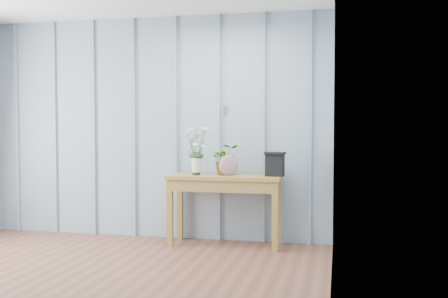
% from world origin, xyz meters
% --- Properties ---
extents(room_shell, '(4.00, 4.50, 2.50)m').
position_xyz_m(room_shell, '(0.00, 0.92, 1.99)').
color(room_shell, '#8EA3B4').
rests_on(room_shell, ground).
extents(sideboard, '(1.20, 0.45, 0.75)m').
position_xyz_m(sideboard, '(0.88, 1.99, 0.64)').
color(sideboard, olive).
rests_on(sideboard, ground).
extents(daisy_vase, '(0.37, 0.28, 0.53)m').
position_xyz_m(daisy_vase, '(0.57, 1.95, 1.08)').
color(daisy_vase, black).
rests_on(daisy_vase, sideboard).
extents(spider_plant, '(0.36, 0.34, 0.32)m').
position_xyz_m(spider_plant, '(0.87, 2.05, 0.91)').
color(spider_plant, '#173C1A').
rests_on(spider_plant, sideboard).
extents(felt_disc_vessel, '(0.21, 0.17, 0.21)m').
position_xyz_m(felt_disc_vessel, '(0.92, 1.96, 0.86)').
color(felt_disc_vessel, '#7D4161').
rests_on(felt_disc_vessel, sideboard).
extents(carved_box, '(0.22, 0.18, 0.25)m').
position_xyz_m(carved_box, '(1.41, 2.00, 0.88)').
color(carved_box, black).
rests_on(carved_box, sideboard).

